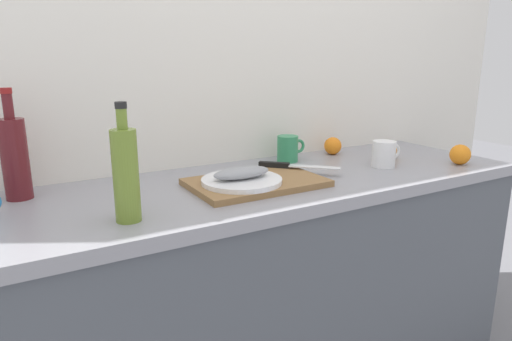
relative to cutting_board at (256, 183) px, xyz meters
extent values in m
cube|color=white|center=(0.02, 0.37, 0.34)|extent=(3.20, 0.05, 2.50)
cube|color=#4C5159|center=(0.02, 0.05, -0.48)|extent=(2.00, 0.58, 0.86)
cube|color=gray|center=(0.02, 0.05, -0.03)|extent=(2.00, 0.60, 0.04)
cube|color=olive|center=(0.00, 0.00, 0.00)|extent=(0.42, 0.28, 0.02)
cylinder|color=white|center=(-0.06, -0.01, 0.02)|extent=(0.25, 0.25, 0.01)
ellipsoid|color=gray|center=(-0.06, -0.01, 0.04)|extent=(0.19, 0.08, 0.04)
cube|color=silver|center=(0.24, 0.01, 0.02)|extent=(0.15, 0.15, 0.00)
cube|color=black|center=(0.14, 0.11, 0.02)|extent=(0.09, 0.09, 0.02)
cylinder|color=olive|center=(-0.44, -0.12, 0.11)|extent=(0.06, 0.06, 0.23)
cylinder|color=olive|center=(-0.44, -0.12, 0.25)|extent=(0.03, 0.03, 0.05)
cylinder|color=black|center=(-0.44, -0.12, 0.28)|extent=(0.03, 0.03, 0.02)
cylinder|color=#59191E|center=(-0.67, 0.23, 0.11)|extent=(0.07, 0.07, 0.23)
cylinder|color=#59191E|center=(-0.67, 0.23, 0.26)|extent=(0.03, 0.03, 0.07)
cylinder|color=maroon|center=(-0.67, 0.23, 0.30)|extent=(0.03, 0.03, 0.02)
cylinder|color=white|center=(0.55, -0.02, 0.04)|extent=(0.09, 0.09, 0.10)
torus|color=white|center=(0.60, -0.02, 0.04)|extent=(0.06, 0.01, 0.06)
cylinder|color=#338C59|center=(0.28, 0.24, 0.04)|extent=(0.08, 0.08, 0.10)
torus|color=#338C59|center=(0.34, 0.24, 0.05)|extent=(0.06, 0.01, 0.06)
sphere|color=orange|center=(0.83, -0.14, 0.03)|extent=(0.08, 0.08, 0.08)
sphere|color=orange|center=(0.52, 0.25, 0.03)|extent=(0.07, 0.07, 0.07)
sphere|color=orange|center=(0.66, 0.06, 0.03)|extent=(0.07, 0.07, 0.07)
camera|label=1|loc=(-0.70, -1.20, 0.39)|focal=31.42mm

